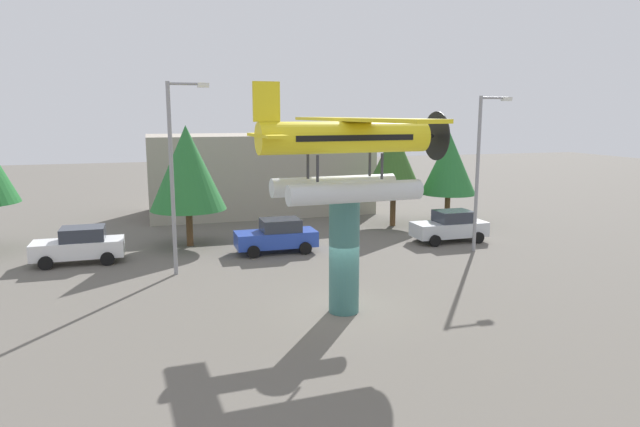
{
  "coord_description": "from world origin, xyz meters",
  "views": [
    {
      "loc": [
        -6.57,
        -18.63,
        7.16
      ],
      "look_at": [
        0.0,
        3.0,
        3.15
      ],
      "focal_mm": 31.64,
      "sensor_mm": 36.0,
      "label": 1
    }
  ],
  "objects": [
    {
      "name": "ground_plane",
      "position": [
        0.0,
        0.0,
        0.0
      ],
      "size": [
        140.0,
        140.0,
        0.0
      ],
      "primitive_type": "plane",
      "color": "#605B54"
    },
    {
      "name": "streetlight_secondary",
      "position": [
        9.84,
        6.76,
        4.66
      ],
      "size": [
        1.84,
        0.28,
        8.05
      ],
      "color": "gray",
      "rests_on": "ground"
    },
    {
      "name": "storefront_building",
      "position": [
        1.12,
        22.0,
        2.84
      ],
      "size": [
        15.67,
        6.9,
        5.69
      ],
      "primitive_type": "cube",
      "color": "#9E9384",
      "rests_on": "ground"
    },
    {
      "name": "streetlight_primary",
      "position": [
        -5.46,
        6.82,
        4.91
      ],
      "size": [
        1.84,
        0.28,
        8.53
      ],
      "color": "gray",
      "rests_on": "ground"
    },
    {
      "name": "car_far_silver",
      "position": [
        9.58,
        9.16,
        0.88
      ],
      "size": [
        4.2,
        2.02,
        1.76
      ],
      "rotation": [
        0.0,
        0.0,
        3.14
      ],
      "color": "silver",
      "rests_on": "ground"
    },
    {
      "name": "tree_east",
      "position": [
        -4.63,
        12.37,
        4.29
      ],
      "size": [
        4.09,
        4.09,
        6.57
      ],
      "color": "brown",
      "rests_on": "ground"
    },
    {
      "name": "car_near_white",
      "position": [
        -10.01,
        10.22,
        0.88
      ],
      "size": [
        4.2,
        2.02,
        1.76
      ],
      "rotation": [
        0.0,
        0.0,
        3.14
      ],
      "color": "white",
      "rests_on": "ground"
    },
    {
      "name": "tree_center_back",
      "position": [
        8.35,
        14.31,
        4.17
      ],
      "size": [
        3.74,
        3.74,
        6.26
      ],
      "color": "brown",
      "rests_on": "ground"
    },
    {
      "name": "tree_far_east",
      "position": [
        12.24,
        14.19,
        3.92
      ],
      "size": [
        3.6,
        3.6,
        5.94
      ],
      "color": "brown",
      "rests_on": "ground"
    },
    {
      "name": "floatplane_monument",
      "position": [
        0.13,
        0.01,
        5.87
      ],
      "size": [
        6.96,
        10.45,
        4.0
      ],
      "rotation": [
        0.0,
        0.0,
        0.06
      ],
      "color": "silver",
      "rests_on": "display_pedestal"
    },
    {
      "name": "car_mid_blue",
      "position": [
        -0.36,
        9.55,
        0.88
      ],
      "size": [
        4.2,
        2.02,
        1.76
      ],
      "rotation": [
        0.0,
        0.0,
        3.14
      ],
      "color": "#2847B7",
      "rests_on": "ground"
    },
    {
      "name": "display_pedestal",
      "position": [
        0.0,
        0.0,
        2.1
      ],
      "size": [
        1.1,
        1.1,
        4.2
      ],
      "primitive_type": "cylinder",
      "color": "#386B66",
      "rests_on": "ground"
    }
  ]
}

